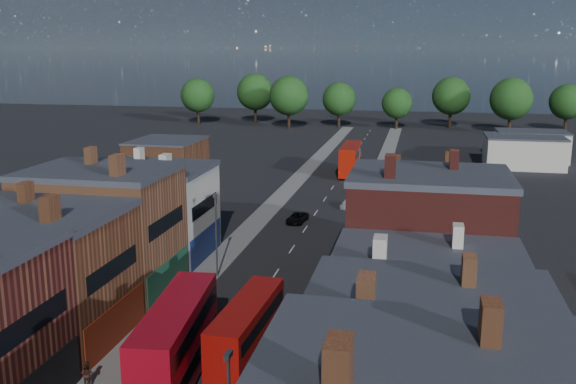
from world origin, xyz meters
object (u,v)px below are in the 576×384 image
at_px(bus_2, 350,159).
at_px(ped_1, 87,374).
at_px(bus_1, 247,332).
at_px(car_1, 252,374).
at_px(car_3, 348,204).
at_px(bus_0, 176,341).
at_px(ped_3, 310,329).
at_px(car_2, 297,218).

relative_size(bus_2, ped_1, 7.08).
height_order(bus_1, car_1, bus_1).
bearing_deg(car_1, car_3, 95.20).
bearing_deg(car_3, bus_0, -88.69).
distance_m(bus_1, ped_3, 5.83).
bearing_deg(ped_3, car_2, 37.47).
relative_size(bus_2, ped_3, 6.52).
distance_m(bus_2, car_3, 23.58).
bearing_deg(bus_1, car_1, -65.34).
height_order(bus_0, car_1, bus_0).
relative_size(bus_2, car_1, 3.01).
xyz_separation_m(car_2, ped_3, (7.26, -32.50, 0.43)).
xyz_separation_m(bus_1, bus_2, (-0.66, 69.20, 0.35)).
bearing_deg(ped_3, car_3, 27.56).
relative_size(car_1, car_2, 0.91).
distance_m(bus_0, ped_3, 10.70).
bearing_deg(bus_1, ped_3, 53.28).
height_order(car_2, ped_3, ped_3).
bearing_deg(ped_1, ped_3, -144.71).
relative_size(car_2, ped_3, 2.38).
height_order(bus_1, car_2, bus_1).
distance_m(bus_0, car_2, 40.00).
height_order(bus_1, bus_2, bus_2).
height_order(bus_1, ped_3, bus_1).
distance_m(bus_1, car_3, 45.91).
relative_size(bus_0, car_2, 2.86).
distance_m(car_1, car_3, 48.14).
bearing_deg(bus_2, ped_3, -86.88).
xyz_separation_m(car_1, ped_1, (-10.17, -2.71, 0.31)).
bearing_deg(ped_1, bus_1, -152.46).
relative_size(ped_1, ped_3, 0.92).
distance_m(bus_0, bus_1, 4.97).
relative_size(bus_2, car_2, 2.74).
distance_m(bus_1, car_2, 37.11).
xyz_separation_m(bus_0, bus_1, (3.89, 3.06, -0.42)).
height_order(car_2, ped_1, ped_1).
height_order(car_1, ped_1, ped_1).
bearing_deg(bus_0, car_2, 83.49).
relative_size(bus_2, car_3, 3.24).
xyz_separation_m(car_1, car_2, (-4.60, 39.17, -0.05)).
height_order(car_3, ped_1, ped_1).
xyz_separation_m(car_3, ped_3, (1.95, -41.47, 0.50)).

